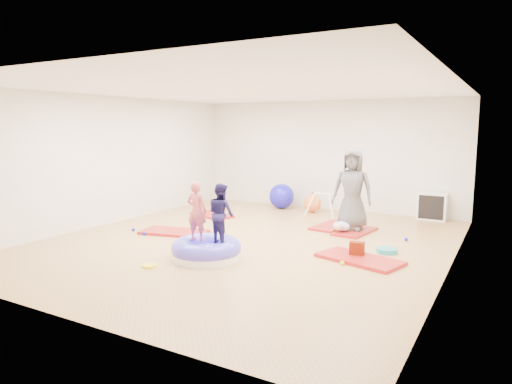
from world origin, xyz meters
The scene contains 19 objects.
room centered at (0.00, 0.00, 1.40)m, with size 7.01×8.01×2.81m.
gym_mat_front_left centered at (-1.64, -0.17, 0.03)m, with size 1.31×0.66×0.05m, color #9A2508.
gym_mat_mid_left centered at (-2.02, 1.70, 0.02)m, with size 1.09×0.55×0.05m, color #9A2508.
gym_mat_center_back centered at (0.93, 1.94, 0.02)m, with size 1.10×0.55×0.05m, color #9A2508.
gym_mat_right centered at (2.19, -0.20, 0.03)m, with size 1.33×0.67×0.06m, color #9A2508.
gym_mat_rear_right centered at (1.52, 1.70, 0.02)m, with size 1.11×0.55×0.05m, color #9A2508.
inflatable_cushion centered at (-0.02, -1.30, 0.14)m, with size 1.14×1.14×0.36m.
child_pink centered at (-0.22, -1.27, 0.82)m, with size 0.35×0.23×0.97m, color #CA525B.
child_navy centered at (0.23, -1.24, 0.81)m, with size 0.47×0.37×0.97m, color #1D174E.
adult_caregiver centered at (1.42, 1.77, 0.87)m, with size 0.81×0.53×1.66m, color #4D4D50.
infant centered at (1.30, 1.45, 0.15)m, with size 0.35×0.35×0.20m.
ball_pit_balls centered at (-0.25, 0.19, 0.04)m, with size 5.13×2.48×0.07m.
exercise_ball_blue centered at (-1.01, 3.45, 0.33)m, with size 0.65×0.65×0.65m, color #1915C5.
exercise_ball_orange centered at (-0.10, 3.36, 0.22)m, with size 0.44×0.44×0.44m, color orange.
infant_play_gym centered at (0.37, 2.95, 0.38)m, with size 0.75×0.71×0.57m.
cube_shelf centered at (2.67, 3.79, 0.32)m, with size 0.63×0.31×0.63m.
balance_disc centered at (2.45, 0.50, 0.04)m, with size 0.35×0.35×0.08m, color teal.
backpack centered at (2.10, -0.05, 0.13)m, with size 0.23×0.14×0.27m, color #BD2A02.
yellow_toy centered at (-0.52, -2.10, 0.02)m, with size 0.22×0.22×0.03m, color #FFED06.
Camera 1 is at (4.24, -7.17, 2.13)m, focal length 32.00 mm.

